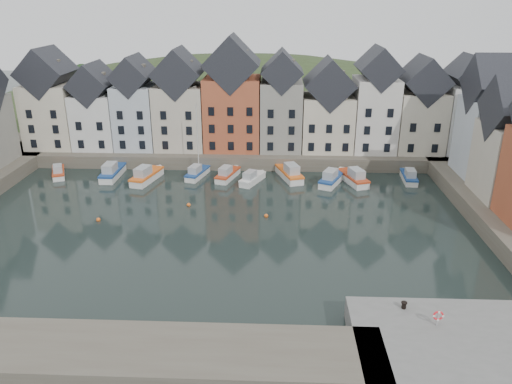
# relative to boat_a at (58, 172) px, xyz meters

# --- Properties ---
(ground) EXTENTS (260.00, 260.00, 0.00)m
(ground) POSITION_rel_boat_a_xyz_m (25.25, -18.42, -0.62)
(ground) COLOR black
(ground) RESTS_ON ground
(far_quay) EXTENTS (90.00, 16.00, 2.00)m
(far_quay) POSITION_rel_boat_a_xyz_m (25.25, 11.58, 0.38)
(far_quay) COLOR brown
(far_quay) RESTS_ON ground
(near_quay) EXTENTS (18.00, 10.00, 2.00)m
(near_quay) POSITION_rel_boat_a_xyz_m (47.25, -38.42, 0.38)
(near_quay) COLOR #60605E
(near_quay) RESTS_ON ground
(near_wall) EXTENTS (50.00, 6.00, 2.00)m
(near_wall) POSITION_rel_boat_a_xyz_m (15.25, -40.42, 0.38)
(near_wall) COLOR brown
(near_wall) RESTS_ON ground
(hillside) EXTENTS (153.60, 70.40, 64.00)m
(hillside) POSITION_rel_boat_a_xyz_m (25.27, 37.58, -18.58)
(hillside) COLOR #29351A
(hillside) RESTS_ON ground
(far_terrace) EXTENTS (72.37, 8.16, 17.78)m
(far_terrace) POSITION_rel_boat_a_xyz_m (28.46, 9.58, 8.26)
(far_terrace) COLOR beige
(far_terrace) RESTS_ON far_quay
(mooring_buoys) EXTENTS (20.50, 5.50, 0.50)m
(mooring_buoys) POSITION_rel_boat_a_xyz_m (21.25, -13.08, -0.47)
(mooring_buoys) COLOR orange
(mooring_buoys) RESTS_ON ground
(boat_a) EXTENTS (3.66, 5.64, 2.08)m
(boat_a) POSITION_rel_boat_a_xyz_m (0.00, 0.00, 0.00)
(boat_a) COLOR silver
(boat_a) RESTS_ON ground
(boat_b) EXTENTS (2.18, 6.90, 2.65)m
(boat_b) POSITION_rel_boat_a_xyz_m (8.19, -0.18, 0.17)
(boat_b) COLOR silver
(boat_b) RESTS_ON ground
(boat_c) EXTENTS (3.75, 7.24, 2.66)m
(boat_c) POSITION_rel_boat_a_xyz_m (13.60, -1.57, 0.17)
(boat_c) COLOR silver
(boat_c) RESTS_ON ground
(boat_d) EXTENTS (3.19, 6.01, 10.98)m
(boat_d) POSITION_rel_boat_a_xyz_m (20.70, 0.43, 0.09)
(boat_d) COLOR silver
(boat_d) RESTS_ON ground
(boat_e) EXTENTS (3.47, 6.19, 2.27)m
(boat_e) POSITION_rel_boat_a_xyz_m (25.24, -0.06, 0.06)
(boat_e) COLOR silver
(boat_e) RESTS_ON ground
(boat_f) EXTENTS (3.79, 5.74, 2.12)m
(boat_f) POSITION_rel_boat_a_xyz_m (28.92, -1.57, 0.01)
(boat_f) COLOR silver
(boat_f) RESTS_ON ground
(boat_g) EXTENTS (4.28, 7.36, 2.70)m
(boat_g) POSITION_rel_boat_a_xyz_m (34.36, 0.41, 0.18)
(boat_g) COLOR silver
(boat_g) RESTS_ON ground
(boat_h) EXTENTS (4.52, 6.81, 2.52)m
(boat_h) POSITION_rel_boat_a_xyz_m (40.32, -1.48, 0.13)
(boat_h) COLOR silver
(boat_h) RESTS_ON ground
(boat_i) EXTENTS (4.12, 6.99, 2.56)m
(boat_i) POSITION_rel_boat_a_xyz_m (43.48, -0.97, 0.14)
(boat_i) COLOR silver
(boat_i) RESTS_ON ground
(boat_j) EXTENTS (2.13, 5.79, 2.18)m
(boat_j) POSITION_rel_boat_a_xyz_m (51.62, 0.09, 0.03)
(boat_j) COLOR silver
(boat_j) RESTS_ON ground
(mooring_bollard) EXTENTS (0.48, 0.48, 0.56)m
(mooring_bollard) POSITION_rel_boat_a_xyz_m (42.62, -34.92, 1.69)
(mooring_bollard) COLOR black
(mooring_bollard) RESTS_ON near_quay
(life_ring_post) EXTENTS (0.80, 0.17, 1.30)m
(life_ring_post) POSITION_rel_boat_a_xyz_m (44.58, -37.07, 2.24)
(life_ring_post) COLOR gray
(life_ring_post) RESTS_ON near_quay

